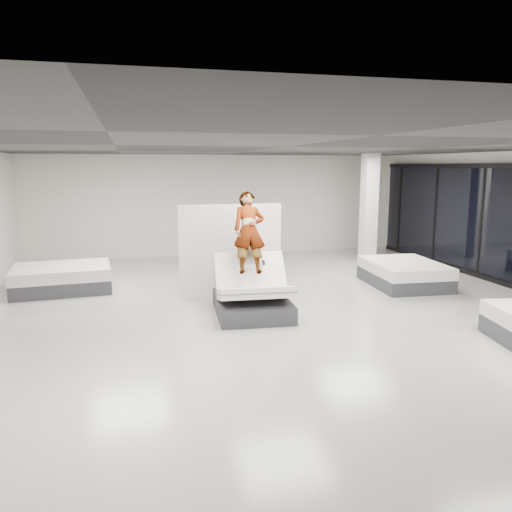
% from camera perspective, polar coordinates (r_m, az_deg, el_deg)
% --- Properties ---
extents(room, '(14.00, 14.04, 3.20)m').
position_cam_1_polar(room, '(9.38, 3.32, 2.55)').
color(room, beige).
rests_on(room, ground).
extents(hero_bed, '(1.53, 1.95, 1.24)m').
position_cam_1_polar(hero_bed, '(9.71, -0.44, -4.57)').
color(hero_bed, '#343439').
rests_on(hero_bed, floor).
extents(person, '(0.77, 1.76, 1.25)m').
position_cam_1_polar(person, '(9.86, -0.77, 0.83)').
color(person, slate).
rests_on(person, hero_bed).
extents(remote, '(0.06, 0.15, 0.08)m').
position_cam_1_polar(remote, '(9.59, 0.86, -0.74)').
color(remote, black).
rests_on(remote, person).
extents(divider_panel, '(2.25, 0.11, 2.04)m').
position_cam_1_polar(divider_panel, '(10.90, -2.89, 0.56)').
color(divider_panel, silver).
rests_on(divider_panel, floor).
extents(flat_bed_right_far, '(1.72, 2.21, 0.58)m').
position_cam_1_polar(flat_bed_right_far, '(12.57, 16.56, -1.95)').
color(flat_bed_right_far, '#343439').
rests_on(flat_bed_right_far, floor).
extents(flat_bed_left_far, '(2.24, 1.75, 0.58)m').
position_cam_1_polar(flat_bed_left_far, '(12.39, -21.26, -2.38)').
color(flat_bed_left_far, '#343439').
rests_on(flat_bed_left_far, floor).
extents(column, '(0.40, 0.40, 3.20)m').
position_cam_1_polar(column, '(15.05, 12.76, 5.24)').
color(column, silver).
rests_on(column, floor).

